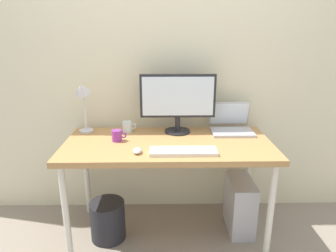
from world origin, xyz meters
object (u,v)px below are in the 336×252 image
at_px(monitor, 178,100).
at_px(desk_lamp, 82,96).
at_px(computer_tower, 240,205).
at_px(coffee_mug, 117,136).
at_px(mouse, 137,151).
at_px(glass_cup, 127,127).
at_px(wastebasket, 108,220).
at_px(keyboard, 183,151).
at_px(laptop, 231,124).
at_px(desk, 168,150).

relative_size(monitor, desk_lamp, 1.39).
bearing_deg(computer_tower, coffee_mug, -179.79).
distance_m(mouse, glass_cup, 0.45).
relative_size(desk_lamp, wastebasket, 1.38).
height_order(desk_lamp, coffee_mug, desk_lamp).
distance_m(monitor, coffee_mug, 0.53).
height_order(monitor, keyboard, monitor).
relative_size(coffee_mug, glass_cup, 0.97).
bearing_deg(computer_tower, glass_cup, 166.99).
bearing_deg(wastebasket, desk_lamp, 123.27).
bearing_deg(laptop, computer_tower, -74.01).
bearing_deg(monitor, glass_cup, 177.95).
height_order(desk, glass_cup, glass_cup).
bearing_deg(computer_tower, wastebasket, -174.60).
xyz_separation_m(laptop, coffee_mug, (-0.87, -0.21, -0.02)).
distance_m(desk, laptop, 0.57).
bearing_deg(mouse, keyboard, -1.03).
height_order(monitor, laptop, monitor).
distance_m(laptop, computer_tower, 0.64).
height_order(mouse, glass_cup, glass_cup).
bearing_deg(glass_cup, coffee_mug, -104.30).
relative_size(desk_lamp, coffee_mug, 3.87).
bearing_deg(desk, desk_lamp, 161.24).
bearing_deg(desk, coffee_mug, 175.98).
xyz_separation_m(monitor, keyboard, (0.02, -0.43, -0.25)).
bearing_deg(computer_tower, mouse, -163.02).
height_order(desk_lamp, wastebasket, desk_lamp).
relative_size(monitor, mouse, 6.39).
bearing_deg(keyboard, wastebasket, 165.45).
distance_m(coffee_mug, computer_tower, 1.10).
height_order(laptop, wastebasket, laptop).
bearing_deg(mouse, coffee_mug, 125.24).
distance_m(monitor, wastebasket, 1.05).
bearing_deg(laptop, desk, -154.62).
xyz_separation_m(desk, coffee_mug, (-0.37, 0.03, 0.11)).
distance_m(coffee_mug, wastebasket, 0.66).
distance_m(mouse, wastebasket, 0.68).
bearing_deg(computer_tower, monitor, 158.71).
distance_m(desk, keyboard, 0.24).
relative_size(laptop, keyboard, 0.73).
bearing_deg(glass_cup, wastebasket, -115.29).
xyz_separation_m(desk_lamp, keyboard, (0.74, -0.43, -0.28)).
relative_size(coffee_mug, wastebasket, 0.36).
relative_size(desk_lamp, keyboard, 0.94).
distance_m(laptop, wastebasket, 1.20).
bearing_deg(coffee_mug, keyboard, -27.02).
bearing_deg(monitor, laptop, 2.79).
bearing_deg(laptop, keyboard, -132.19).
bearing_deg(computer_tower, laptop, 105.99).
relative_size(monitor, keyboard, 1.31).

